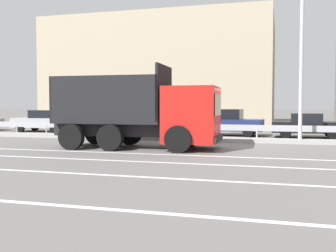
{
  "coord_description": "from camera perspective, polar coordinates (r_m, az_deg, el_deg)",
  "views": [
    {
      "loc": [
        2.12,
        -16.99,
        1.8
      ],
      "look_at": [
        -2.83,
        0.53,
        0.84
      ],
      "focal_mm": 42.0,
      "sensor_mm": 36.0,
      "label": 1
    }
  ],
  "objects": [
    {
      "name": "median_road_sign",
      "position": [
        21.57,
        -9.29,
        1.91
      ],
      "size": [
        0.82,
        0.16,
        2.59
      ],
      "color": "white",
      "rests_on": "ground_plane"
    },
    {
      "name": "parked_car_4",
      "position": [
        23.01,
        19.62,
        0.1
      ],
      "size": [
        3.88,
        1.94,
        1.36
      ],
      "rotation": [
        0.0,
        0.0,
        -1.58
      ],
      "color": "black",
      "rests_on": "ground_plane"
    },
    {
      "name": "parked_car_2",
      "position": [
        24.84,
        -5.54,
        0.43
      ],
      "size": [
        4.89,
        2.16,
        1.34
      ],
      "rotation": [
        0.0,
        0.0,
        -1.52
      ],
      "color": "#A3A3A8",
      "rests_on": "ground_plane"
    },
    {
      "name": "street_lamp_1",
      "position": [
        19.8,
        18.87,
        14.43
      ],
      "size": [
        0.71,
        2.22,
        10.55
      ],
      "color": "#ADADB2",
      "rests_on": "ground_plane"
    },
    {
      "name": "ground_plane",
      "position": [
        17.22,
        8.62,
        -3.01
      ],
      "size": [
        320.0,
        320.0,
        0.0
      ],
      "primitive_type": "plane",
      "color": "#605E5B"
    },
    {
      "name": "parked_car_1",
      "position": [
        28.06,
        -17.49,
        0.71
      ],
      "size": [
        4.14,
        2.01,
        1.47
      ],
      "rotation": [
        0.0,
        0.0,
        1.6
      ],
      "color": "#A3A3A8",
      "rests_on": "ground_plane"
    },
    {
      "name": "lane_strip_0",
      "position": [
        14.98,
        -7.09,
        -3.89
      ],
      "size": [
        52.7,
        0.16,
        0.01
      ],
      "primitive_type": "cube",
      "color": "silver",
      "rests_on": "ground_plane"
    },
    {
      "name": "dump_truck",
      "position": [
        16.28,
        -1.57,
        1.26
      ],
      "size": [
        7.02,
        2.95,
        3.44
      ],
      "rotation": [
        0.0,
        0.0,
        -1.53
      ],
      "color": "red",
      "rests_on": "ground_plane"
    },
    {
      "name": "median_guardrail",
      "position": [
        21.03,
        9.96,
        -0.38
      ],
      "size": [
        52.7,
        0.09,
        0.78
      ],
      "color": "#9EA0A5",
      "rests_on": "ground_plane"
    },
    {
      "name": "lane_strip_2",
      "position": [
        11.05,
        -16.16,
        -6.46
      ],
      "size": [
        52.7,
        0.16,
        0.01
      ],
      "primitive_type": "cube",
      "color": "silver",
      "rests_on": "ground_plane"
    },
    {
      "name": "lane_strip_1",
      "position": [
        13.23,
        -10.37,
        -4.84
      ],
      "size": [
        52.7,
        0.16,
        0.01
      ],
      "primitive_type": "cube",
      "color": "silver",
      "rests_on": "ground_plane"
    },
    {
      "name": "background_building_0",
      "position": [
        39.34,
        0.2,
        7.36
      ],
      "size": [
        20.07,
        14.96,
        9.54
      ],
      "primitive_type": "cube",
      "color": "tan",
      "rests_on": "ground_plane"
    },
    {
      "name": "median_island",
      "position": [
        19.73,
        9.55,
        -1.99
      ],
      "size": [
        28.98,
        1.1,
        0.18
      ],
      "primitive_type": "cube",
      "color": "gray",
      "rests_on": "ground_plane"
    },
    {
      "name": "parked_car_3",
      "position": [
        23.66,
        8.88,
        0.5
      ],
      "size": [
        3.96,
        2.17,
        1.57
      ],
      "rotation": [
        0.0,
        0.0,
        -1.63
      ],
      "color": "navy",
      "rests_on": "ground_plane"
    }
  ]
}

